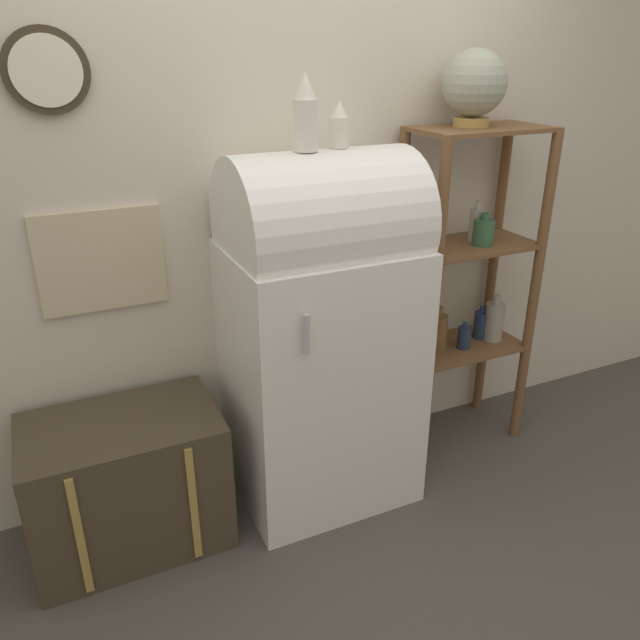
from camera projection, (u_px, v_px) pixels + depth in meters
The scene contains 8 objects.
ground_plane at pixel (344, 516), 2.81m from camera, with size 12.00×12.00×0.00m, color #4C4742.
wall_back at pixel (288, 193), 2.74m from camera, with size 7.00×0.09×2.70m.
refrigerator at pixel (321, 332), 2.69m from camera, with size 0.77×0.64×1.58m.
suitcase_trunk at pixel (128, 482), 2.57m from camera, with size 0.77×0.50×0.58m.
shelf_unit at pixel (468, 279), 3.06m from camera, with size 0.64×0.37×1.61m.
globe at pixel (474, 85), 2.71m from camera, with size 0.28×0.28×0.32m.
vase_left at pixel (305, 114), 2.29m from camera, with size 0.09×0.09×0.28m.
vase_center at pixel (339, 126), 2.38m from camera, with size 0.07×0.07×0.18m.
Camera 1 is at (-1.04, -1.96, 1.94)m, focal length 35.00 mm.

